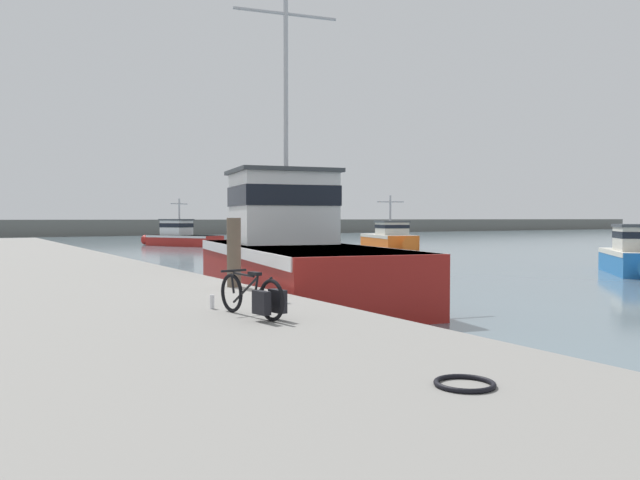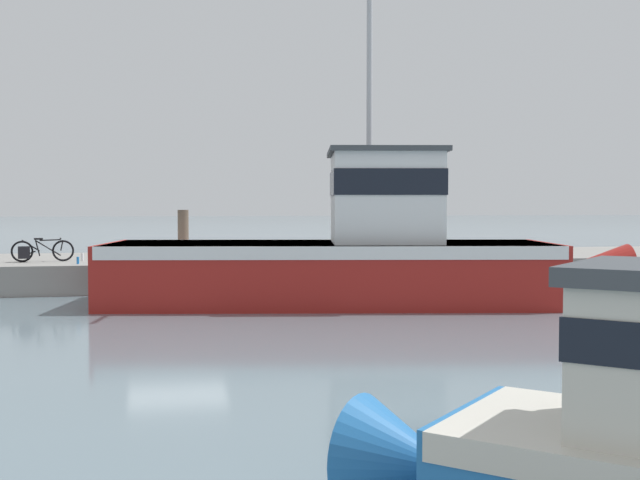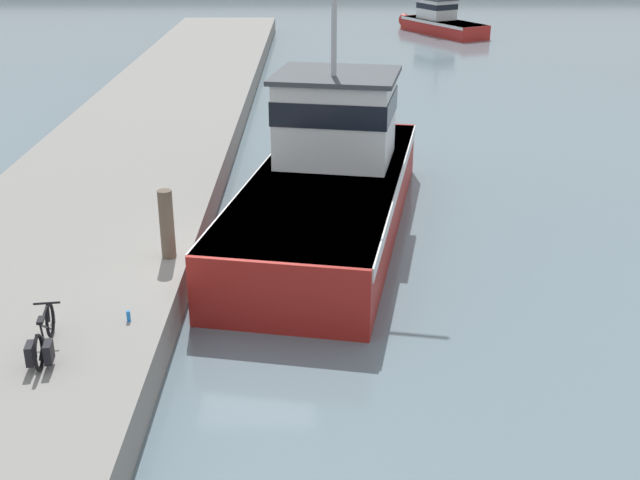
# 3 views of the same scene
# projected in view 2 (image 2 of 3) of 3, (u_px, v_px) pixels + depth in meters

# --- Properties ---
(ground_plane) EXTENTS (320.00, 320.00, 0.00)m
(ground_plane) POSITION_uv_depth(u_px,v_px,m) (177.00, 300.00, 20.50)
(ground_plane) COLOR slate
(dock_pier) EXTENTS (6.04, 80.00, 0.81)m
(dock_pier) POSITION_uv_depth(u_px,v_px,m) (173.00, 270.00, 24.80)
(dock_pier) COLOR gray
(dock_pier) RESTS_ON ground_plane
(fishing_boat_main) EXTENTS (5.55, 13.05, 9.99)m
(fishing_boat_main) POSITION_uv_depth(u_px,v_px,m) (353.00, 252.00, 19.68)
(fishing_boat_main) COLOR maroon
(fishing_boat_main) RESTS_ON ground_plane
(bicycle_touring) EXTENTS (0.58, 1.71, 0.68)m
(bicycle_touring) POSITION_uv_depth(u_px,v_px,m) (36.00, 251.00, 22.77)
(bicycle_touring) COLOR black
(bicycle_touring) RESTS_ON dock_pier
(mooring_post) EXTENTS (0.30, 0.30, 1.48)m
(mooring_post) POSITION_uv_depth(u_px,v_px,m) (183.00, 237.00, 22.26)
(mooring_post) COLOR brown
(mooring_post) RESTS_ON dock_pier
(water_bottle_by_bike) EXTENTS (0.07, 0.07, 0.23)m
(water_bottle_by_bike) POSITION_uv_depth(u_px,v_px,m) (82.00, 257.00, 23.25)
(water_bottle_by_bike) COLOR silver
(water_bottle_by_bike) RESTS_ON dock_pier
(water_bottle_on_curb) EXTENTS (0.07, 0.07, 0.20)m
(water_bottle_on_curb) POSITION_uv_depth(u_px,v_px,m) (78.00, 260.00, 21.94)
(water_bottle_on_curb) COLOR blue
(water_bottle_on_curb) RESTS_ON dock_pier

